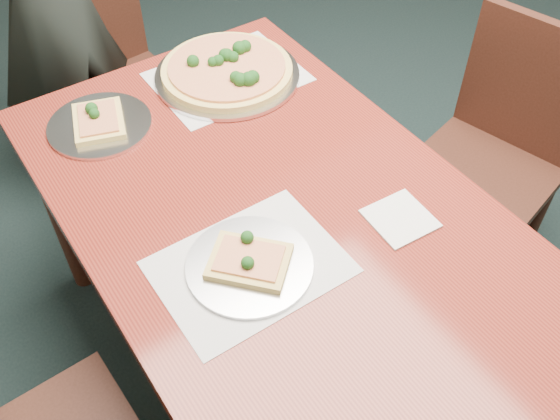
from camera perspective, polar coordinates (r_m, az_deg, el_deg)
ground at (r=2.23m, az=9.21°, el=-8.94°), size 8.00×8.00×0.00m
dining_table at (r=1.55m, az=-0.00°, el=-2.31°), size 0.90×1.50×0.75m
chair_far at (r=2.40m, az=-15.29°, el=12.09°), size 0.45×0.45×0.91m
chair_right at (r=2.11m, az=19.32°, el=5.45°), size 0.51×0.51×0.91m
diner at (r=2.34m, az=-20.28°, el=17.08°), size 0.63×0.50×1.52m
placemat_main at (r=1.89m, az=-4.82°, el=12.04°), size 0.42×0.32×0.00m
placemat_near at (r=1.37m, az=-2.80°, el=-5.20°), size 0.40×0.30×0.00m
pizza_pan at (r=1.88m, az=-4.81°, el=12.59°), size 0.43×0.43×0.07m
slice_plate_near at (r=1.36m, az=-2.83°, el=-4.85°), size 0.28×0.28×0.06m
slice_plate_far at (r=1.77m, az=-16.22°, el=7.67°), size 0.28×0.28×0.06m
napkin at (r=1.48m, az=10.92°, el=-0.78°), size 0.15×0.15×0.01m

